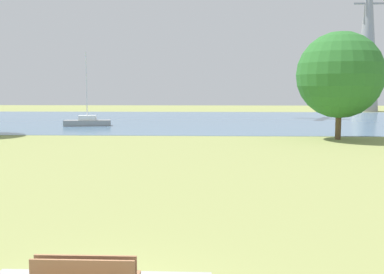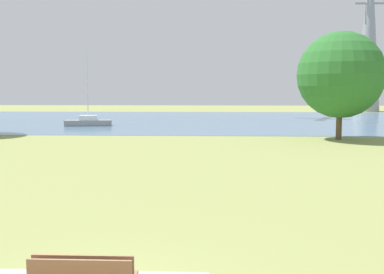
% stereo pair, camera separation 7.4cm
% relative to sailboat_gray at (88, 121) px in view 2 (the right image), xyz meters
% --- Properties ---
extents(ground_plane, '(160.00, 160.00, 0.00)m').
position_rel_sailboat_gray_xyz_m(ground_plane, '(10.84, -17.88, -0.47)').
color(ground_plane, '#8C9351').
extents(water_surface, '(140.00, 40.00, 0.02)m').
position_rel_sailboat_gray_xyz_m(water_surface, '(10.84, 10.12, -0.46)').
color(water_surface, slate).
rests_on(water_surface, ground).
extents(sailboat_gray, '(4.97, 2.21, 7.73)m').
position_rel_sailboat_gray_xyz_m(sailboat_gray, '(0.00, 0.00, 0.00)').
color(sailboat_gray, gray).
rests_on(sailboat_gray, water_surface).
extents(tree_east_far, '(6.58, 6.58, 8.24)m').
position_rel_sailboat_gray_xyz_m(tree_east_far, '(22.84, -12.08, 4.47)').
color(tree_east_far, brown).
rests_on(tree_east_far, ground).
extents(electricity_pylon, '(6.40, 4.40, 26.91)m').
position_rel_sailboat_gray_xyz_m(electricity_pylon, '(40.13, 33.67, 12.99)').
color(electricity_pylon, gray).
rests_on(electricity_pylon, ground).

